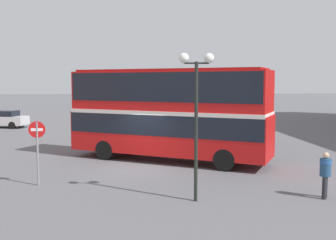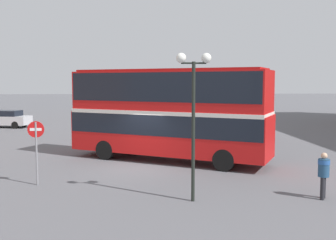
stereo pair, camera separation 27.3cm
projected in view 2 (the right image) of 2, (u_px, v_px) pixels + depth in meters
name	position (u px, v px, depth m)	size (l,w,h in m)	color
ground_plane	(137.00, 168.00, 18.55)	(240.00, 240.00, 0.00)	#5B5B60
double_decker_bus	(168.00, 109.00, 20.12)	(10.32, 7.19, 4.72)	red
pedestrian_foreground	(324.00, 171.00, 13.60)	(0.56, 0.56, 1.63)	#232328
parked_car_kerb_near	(6.00, 119.00, 35.37)	(4.58, 2.57, 1.54)	silver
parked_car_kerb_far	(233.00, 129.00, 27.60)	(4.48, 2.71, 1.62)	maroon
street_lamp_twin_globe	(194.00, 93.00, 13.09)	(1.18, 0.34, 5.02)	black
no_entry_sign	(36.00, 142.00, 15.40)	(0.65, 0.08, 2.54)	gray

